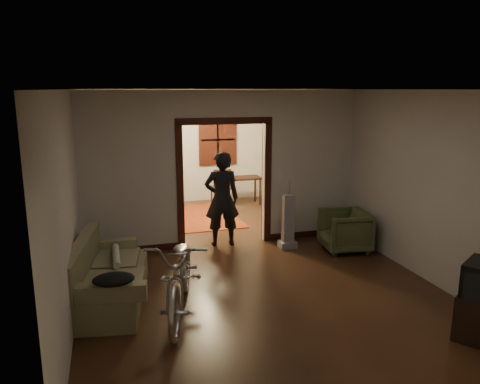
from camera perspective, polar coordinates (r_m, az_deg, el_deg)
name	(u,v)px	position (r m, az deg, el deg)	size (l,w,h in m)	color
floor	(235,257)	(8.06, -0.59, -7.91)	(5.00, 8.50, 0.01)	black
ceiling	(235,89)	(7.56, -0.64, 12.41)	(5.00, 8.50, 0.01)	white
wall_back	(190,146)	(11.80, -6.11, 5.55)	(5.00, 0.02, 2.80)	beige
wall_left	(75,185)	(7.44, -19.52, 0.84)	(0.02, 8.50, 2.80)	beige
wall_right	(370,169)	(8.68, 15.53, 2.68)	(0.02, 8.50, 2.80)	beige
partition_wall	(224,169)	(8.40, -1.97, 2.82)	(5.00, 0.14, 2.80)	beige
door_casing	(224,185)	(8.46, -1.95, 0.82)	(1.74, 0.20, 2.32)	black
far_window	(218,140)	(11.88, -2.75, 6.38)	(0.98, 0.06, 1.28)	black
chandelier	(203,111)	(10.00, -4.47, 9.81)	(0.24, 0.24, 0.24)	#FFE0A5
light_switch	(280,175)	(8.67, 4.91, 2.07)	(0.08, 0.01, 0.12)	silver
sofa	(109,271)	(6.56, -15.64, -9.25)	(0.85, 1.88, 0.87)	#696946
rolled_paper	(116,256)	(6.81, -14.87, -7.52)	(0.10, 0.10, 0.80)	beige
jacket	(114,279)	(5.62, -15.16, -10.23)	(0.48, 0.36, 0.14)	black
bicycle	(182,274)	(6.01, -7.13, -9.84)	(0.71, 2.04, 1.07)	silver
armchair	(345,231)	(8.47, 12.63, -4.62)	(0.77, 0.80, 0.72)	#46502D
vacuum	(288,221)	(8.41, 5.87, -3.57)	(0.30, 0.24, 0.99)	gray
person	(222,199)	(8.44, -2.22, -0.85)	(0.63, 0.41, 1.73)	black
oriental_rug	(196,217)	(10.50, -5.34, -3.04)	(1.74, 2.28, 0.02)	maroon
locker	(132,175)	(11.40, -13.09, 2.05)	(0.81, 0.45, 1.62)	#1D301F
globe	(129,127)	(11.25, -13.37, 7.72)	(0.29, 0.29, 0.29)	#1E5972
desk	(242,191)	(11.55, 0.23, 0.12)	(0.91, 0.51, 0.67)	black
desk_chair	(220,188)	(11.27, -2.41, 0.52)	(0.42, 0.42, 0.95)	black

